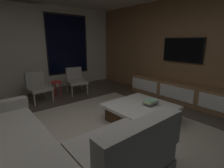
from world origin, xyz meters
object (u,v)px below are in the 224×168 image
Objects in this scene: book_stack_on_coffee_table at (151,102)px; media_console at (182,93)px; coffee_table at (140,113)px; side_stool at (56,84)px; sectional_couch at (40,153)px; accent_chair_by_curtain at (38,85)px; accent_chair_near_window at (76,79)px; mounted_tv at (182,50)px.

book_stack_on_coffee_table is 0.10× the size of media_console.
coffee_table is 2.52× the size of side_stool.
sectional_couch is 8.44× the size of book_stack_on_coffee_table.
accent_chair_by_curtain is (-1.18, 2.56, 0.25)m from coffee_table.
coffee_table is 1.49× the size of accent_chair_near_window.
sectional_couch is at bearing -106.07° from accent_chair_by_curtain.
accent_chair_by_curtain reaches higher than coffee_table.
accent_chair_near_window is 0.64m from side_stool.
media_console is at bearing -55.68° from accent_chair_near_window.
mounted_tv is at bearing 12.32° from book_stack_on_coffee_table.
sectional_couch is at bearing -178.73° from book_stack_on_coffee_table.
mounted_tv reaches higher than accent_chair_near_window.
accent_chair_by_curtain is (0.79, 2.73, 0.14)m from sectional_couch.
accent_chair_by_curtain is at bearing -179.58° from side_stool.
coffee_table is 0.37× the size of media_console.
accent_chair_near_window is (1.93, 2.77, 0.14)m from sectional_couch.
sectional_couch reaches higher than media_console.
side_stool is (-0.67, 2.57, 0.19)m from coffee_table.
mounted_tv is (1.88, 0.26, 1.16)m from coffee_table.
sectional_couch is 2.16× the size of coffee_table.
accent_chair_near_window is 1.70× the size of side_stool.
mounted_tv is (3.85, 0.42, 1.06)m from sectional_couch.
coffee_table is at bearing 142.89° from book_stack_on_coffee_table.
book_stack_on_coffee_table is 1.56m from media_console.
media_console reaches higher than book_stack_on_coffee_table.
coffee_table is 3.92× the size of book_stack_on_coffee_table.
side_stool is at bearing -176.74° from accent_chair_near_window.
book_stack_on_coffee_table is (2.12, 0.05, 0.12)m from sectional_couch.
book_stack_on_coffee_table is (0.16, -0.12, 0.23)m from coffee_table.
sectional_couch is 4.01m from mounted_tv.
mounted_tv is at bearing 6.29° from sectional_couch.
book_stack_on_coffee_table is 0.27× the size of mounted_tv.
media_console is at bearing -46.63° from side_stool.
accent_chair_by_curtain reaches higher than side_stool.
book_stack_on_coffee_table is 0.38× the size of accent_chair_by_curtain.
sectional_couch reaches higher than accent_chair_near_window.
media_console is (2.88, -2.51, -0.18)m from accent_chair_by_curtain.
mounted_tv is at bearing -42.17° from side_stool.
coffee_table is (1.97, 0.17, -0.10)m from sectional_couch.
accent_chair_near_window is 0.25× the size of media_console.
accent_chair_near_window reaches higher than side_stool.
mounted_tv reaches higher than media_console.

